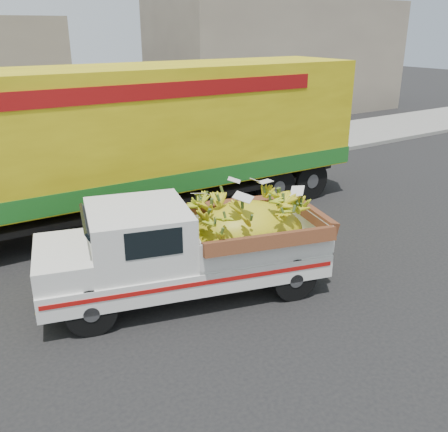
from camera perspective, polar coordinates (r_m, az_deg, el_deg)
ground at (r=9.44m, az=2.15°, el=-8.72°), size 100.00×100.00×0.00m
curb at (r=15.16m, az=-13.49°, el=2.68°), size 60.00×0.25×0.15m
sidewalk at (r=17.07m, az=-16.03°, el=4.46°), size 60.00×4.00×0.14m
building_right at (r=29.49m, az=6.35°, el=17.52°), size 14.00×6.00×6.00m
pickup_truck at (r=9.09m, az=-2.19°, el=-3.17°), size 5.38×3.14×1.78m
semi_trailer at (r=12.48m, az=-9.65°, el=8.86°), size 12.03×2.92×3.80m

